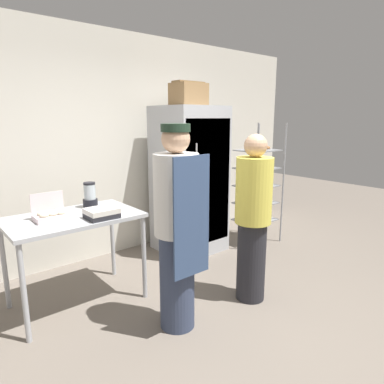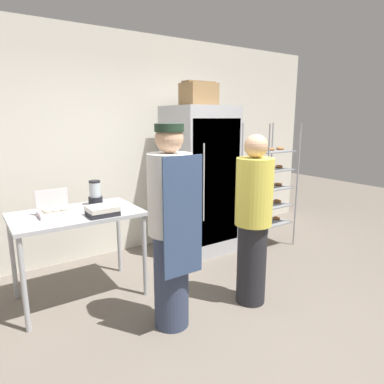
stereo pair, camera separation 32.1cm
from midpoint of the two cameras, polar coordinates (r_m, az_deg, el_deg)
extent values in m
plane|color=#6B6056|center=(3.19, 6.39, -21.11)|extent=(14.00, 14.00, 0.00)
cube|color=silver|center=(4.56, -14.62, 7.42)|extent=(6.40, 0.12, 2.79)
cube|color=#ADAFB5|center=(4.49, -2.53, 1.98)|extent=(0.78, 0.76, 1.90)
cube|color=#93959B|center=(4.21, 0.52, 1.54)|extent=(0.72, 0.02, 1.56)
cylinder|color=silver|center=(4.05, -1.53, 1.52)|extent=(0.02, 0.02, 0.93)
cylinder|color=#93969B|center=(4.46, 8.69, 0.37)|extent=(0.02, 0.02, 1.68)
cylinder|color=#93969B|center=(4.90, 13.16, 1.26)|extent=(0.02, 0.02, 1.68)
cylinder|color=#93969B|center=(4.79, 4.36, 1.29)|extent=(0.02, 0.02, 1.68)
cylinder|color=#93969B|center=(5.20, 8.92, 2.06)|extent=(0.02, 0.02, 1.68)
cube|color=gray|center=(4.96, 8.62, -4.56)|extent=(0.53, 0.44, 0.01)
torus|color=#AD6B38|center=(4.82, 7.16, -4.76)|extent=(0.10, 0.10, 0.03)
torus|color=#AD6B38|center=(4.95, 8.63, -4.34)|extent=(0.10, 0.10, 0.03)
torus|color=#AD6B38|center=(5.09, 10.02, -3.93)|extent=(0.10, 0.10, 0.03)
cube|color=gray|center=(4.89, 8.71, -1.79)|extent=(0.53, 0.44, 0.01)
torus|color=#AD6B38|center=(4.75, 7.24, -1.87)|extent=(0.11, 0.11, 0.03)
torus|color=#AD6B38|center=(4.88, 8.72, -1.52)|extent=(0.11, 0.11, 0.03)
torus|color=#AD6B38|center=(5.02, 10.13, -1.19)|extent=(0.11, 0.11, 0.03)
cube|color=gray|center=(4.84, 8.81, 1.05)|extent=(0.53, 0.44, 0.01)
torus|color=#AD6B38|center=(4.70, 7.32, 1.01)|extent=(0.11, 0.11, 0.03)
torus|color=#AD6B38|center=(4.83, 8.82, 1.29)|extent=(0.11, 0.11, 0.03)
torus|color=#AD6B38|center=(4.97, 10.23, 1.54)|extent=(0.11, 0.11, 0.03)
cube|color=gray|center=(4.79, 8.91, 3.94)|extent=(0.53, 0.44, 0.01)
torus|color=#AD6B38|center=(4.65, 7.40, 4.03)|extent=(0.10, 0.10, 0.03)
torus|color=#AD6B38|center=(4.93, 10.34, 4.40)|extent=(0.10, 0.10, 0.03)
cube|color=gray|center=(4.77, 9.00, 6.88)|extent=(0.53, 0.44, 0.01)
torus|color=#AD6B38|center=(4.62, 7.49, 7.07)|extent=(0.11, 0.11, 0.04)
torus|color=#AD6B38|center=(4.76, 9.01, 7.18)|extent=(0.11, 0.11, 0.04)
torus|color=#AD6B38|center=(4.90, 10.46, 7.27)|extent=(0.11, 0.11, 0.04)
cube|color=#ADAFB5|center=(3.39, -21.86, -4.05)|extent=(1.17, 0.74, 0.04)
cylinder|color=#ADAFB5|center=(3.12, -29.00, -14.72)|extent=(0.04, 0.04, 0.83)
cylinder|color=#ADAFB5|center=(3.44, -10.71, -10.76)|extent=(0.04, 0.04, 0.83)
cylinder|color=#ADAFB5|center=(3.72, -31.06, -10.62)|extent=(0.04, 0.04, 0.83)
cylinder|color=#ADAFB5|center=(3.99, -15.41, -7.71)|extent=(0.04, 0.04, 0.83)
cube|color=silver|center=(3.32, -24.94, -3.86)|extent=(0.29, 0.18, 0.05)
cube|color=silver|center=(3.38, -25.55, -1.60)|extent=(0.28, 0.01, 0.18)
torus|color=beige|center=(3.26, -26.07, -3.53)|extent=(0.08, 0.08, 0.03)
torus|color=beige|center=(3.28, -24.84, -3.34)|extent=(0.08, 0.08, 0.03)
torus|color=beige|center=(3.30, -23.63, -3.15)|extent=(0.08, 0.08, 0.03)
torus|color=beige|center=(3.33, -26.36, -3.27)|extent=(0.08, 0.08, 0.03)
torus|color=beige|center=(3.34, -25.16, -3.08)|extent=(0.08, 0.08, 0.03)
torus|color=beige|center=(3.36, -23.97, -2.90)|extent=(0.08, 0.08, 0.03)
cylinder|color=black|center=(3.62, -19.05, -1.82)|extent=(0.14, 0.14, 0.09)
cylinder|color=#B2BCC1|center=(3.59, -19.18, 0.01)|extent=(0.11, 0.11, 0.15)
cylinder|color=black|center=(3.57, -19.27, 1.34)|extent=(0.11, 0.11, 0.02)
cube|color=#232328|center=(3.22, -17.61, -3.80)|extent=(0.27, 0.23, 0.04)
cube|color=silver|center=(3.21, -17.66, -3.03)|extent=(0.27, 0.23, 0.05)
cube|color=#937047|center=(4.37, -2.77, 15.94)|extent=(0.39, 0.32, 0.27)
cube|color=olive|center=(4.38, -2.79, 17.82)|extent=(0.40, 0.17, 0.02)
cylinder|color=#333D56|center=(2.97, -5.70, -14.59)|extent=(0.29, 0.29, 0.83)
cylinder|color=silver|center=(2.72, -6.03, -0.50)|extent=(0.36, 0.36, 0.66)
sphere|color=tan|center=(2.65, -6.25, 8.79)|extent=(0.22, 0.22, 0.22)
cube|color=#33476B|center=(2.60, -3.59, -4.33)|extent=(0.34, 0.02, 0.94)
cylinder|color=#1E3323|center=(2.65, -6.29, 10.60)|extent=(0.23, 0.23, 0.06)
cylinder|color=#232328|center=(3.41, 7.14, -11.38)|extent=(0.28, 0.28, 0.78)
cylinder|color=#DBCC4C|center=(3.19, 7.48, 0.21)|extent=(0.34, 0.34, 0.62)
sphere|color=tan|center=(3.13, 7.69, 7.66)|extent=(0.21, 0.21, 0.21)
camera|label=1|loc=(0.16, -92.86, -0.63)|focal=32.00mm
camera|label=2|loc=(0.16, 87.14, 0.63)|focal=32.00mm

